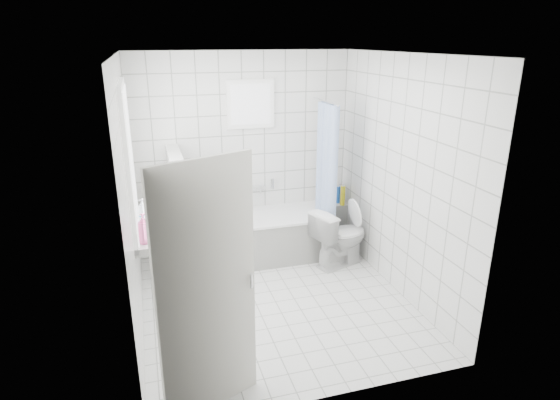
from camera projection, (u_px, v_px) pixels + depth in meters
name	position (u px, v px, depth m)	size (l,w,h in m)	color
ground	(276.00, 302.00, 5.12)	(3.00, 3.00, 0.00)	white
ceiling	(275.00, 53.00, 4.27)	(3.00, 3.00, 0.00)	white
wall_back	(244.00, 155.00, 6.05)	(2.80, 0.02, 2.60)	white
wall_front	(333.00, 250.00, 3.33)	(2.80, 0.02, 2.60)	white
wall_left	(130.00, 202.00, 4.32)	(0.02, 3.00, 2.60)	white
wall_right	(399.00, 178.00, 5.07)	(0.02, 3.00, 2.60)	white
window_left	(132.00, 162.00, 4.51)	(0.01, 0.90, 1.40)	white
window_back	(251.00, 104.00, 5.83)	(0.50, 0.01, 0.50)	white
window_sill	(144.00, 232.00, 4.76)	(0.18, 1.02, 0.08)	white
door	(208.00, 293.00, 3.36)	(0.04, 0.80, 2.00)	silver
bathtub	(258.00, 237.00, 6.07)	(1.85, 0.77, 0.58)	white
partition_wall	(178.00, 213.00, 5.61)	(0.15, 0.85, 1.50)	white
tiled_ledge	(334.00, 222.00, 6.62)	(0.40, 0.24, 0.55)	white
toilet	(340.00, 237.00, 5.86)	(0.42, 0.74, 0.75)	white
curtain_rod	(325.00, 101.00, 5.71)	(0.02, 0.02, 0.80)	silver
shower_curtain	(327.00, 175.00, 5.89)	(0.14, 0.48, 1.78)	#426CC4
tub_faucet	(259.00, 188.00, 6.21)	(0.18, 0.06, 0.06)	silver
sill_bottles	(143.00, 222.00, 4.57)	(0.16, 0.68, 0.30)	#D2518D
ledge_bottles	(338.00, 195.00, 6.48)	(0.17, 0.19, 0.27)	#E31A47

